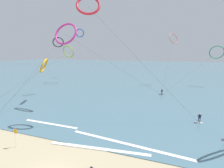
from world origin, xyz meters
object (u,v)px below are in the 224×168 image
object	(u,v)px
surfer_ivory	(199,119)
kite_cobalt	(80,33)
beach_flag	(15,135)
surfer_navy	(162,92)
kite_amber	(44,66)
kite_lime	(68,52)
kite_crimson	(88,5)
kite_coral	(173,38)
kite_charcoal	(58,42)
kite_emerald	(217,52)
kite_magenta	(66,34)

from	to	relation	value
surfer_ivory	kite_cobalt	xyz separation A→B (m)	(-44.51, 38.41, 20.48)
kite_cobalt	beach_flag	size ratio (longest dim) A/B	17.65
surfer_navy	kite_cobalt	world-z (taller)	kite_cobalt
kite_amber	kite_lime	size ratio (longest dim) A/B	0.47
kite_crimson	kite_cobalt	world-z (taller)	kite_cobalt
surfer_navy	surfer_ivory	world-z (taller)	same
kite_coral	kite_cobalt	size ratio (longest dim) A/B	0.42
kite_cobalt	kite_charcoal	distance (m)	31.05
surfer_navy	kite_emerald	size ratio (longest dim) A/B	0.08
kite_amber	kite_crimson	world-z (taller)	kite_crimson
surfer_navy	kite_charcoal	world-z (taller)	kite_charcoal
surfer_ivory	beach_flag	distance (m)	28.92
beach_flag	kite_emerald	bearing A→B (deg)	53.76
kite_emerald	kite_magenta	xyz separation A→B (m)	(-38.61, -34.85, 3.78)
kite_coral	kite_lime	size ratio (longest dim) A/B	0.55
kite_crimson	beach_flag	size ratio (longest dim) A/B	8.07
kite_magenta	kite_charcoal	size ratio (longest dim) A/B	1.11
surfer_ivory	kite_magenta	size ratio (longest dim) A/B	0.07
kite_crimson	kite_lime	xyz separation A→B (m)	(-23.25, 28.69, -7.00)
surfer_navy	kite_amber	bearing A→B (deg)	-121.96
kite_amber	kite_lime	xyz separation A→B (m)	(-7.49, 22.20, 3.50)
surfer_navy	kite_coral	distance (m)	23.97
surfer_ivory	kite_lime	size ratio (longest dim) A/B	0.05
kite_charcoal	beach_flag	world-z (taller)	kite_charcoal
kite_charcoal	kite_lime	bearing A→B (deg)	-108.23
kite_crimson	beach_flag	world-z (taller)	kite_crimson
kite_magenta	beach_flag	bearing A→B (deg)	-82.28
kite_coral	kite_cobalt	xyz separation A→B (m)	(-41.63, 4.71, 3.95)
kite_crimson	kite_magenta	distance (m)	9.83
kite_amber	kite_lime	distance (m)	23.69
surfer_ivory	kite_crimson	bearing A→B (deg)	60.94
kite_charcoal	kite_coral	bearing A→B (deg)	174.47
kite_coral	kite_charcoal	size ratio (longest dim) A/B	0.94
kite_magenta	beach_flag	world-z (taller)	kite_magenta
surfer_ivory	kite_magenta	xyz separation A→B (m)	(-26.55, 0.37, 15.29)
kite_lime	kite_magenta	xyz separation A→B (m)	(15.45, -23.83, 3.50)
surfer_ivory	kite_emerald	world-z (taller)	kite_emerald
kite_lime	kite_magenta	size ratio (longest dim) A/B	1.52
kite_charcoal	beach_flag	distance (m)	29.72
kite_charcoal	kite_crimson	bearing A→B (deg)	97.82
kite_crimson	kite_emerald	distance (m)	50.78
kite_lime	kite_charcoal	distance (m)	16.41
surfer_ivory	kite_crimson	distance (m)	26.92
kite_crimson	kite_lime	distance (m)	37.58
surfer_navy	kite_emerald	distance (m)	28.42
kite_cobalt	kite_magenta	size ratio (longest dim) A/B	2.03
surfer_navy	kite_emerald	xyz separation A→B (m)	(18.17, 18.58, 11.50)
kite_amber	kite_magenta	distance (m)	10.73
kite_coral	kite_emerald	size ratio (longest dim) A/B	0.95
surfer_navy	kite_crimson	world-z (taller)	kite_crimson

